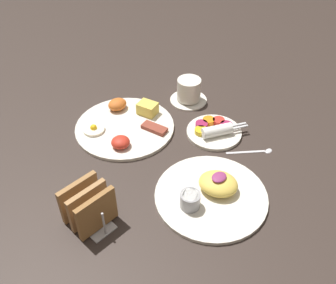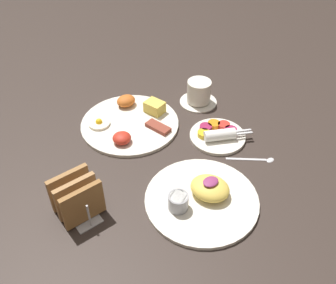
{
  "view_description": "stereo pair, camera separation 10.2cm",
  "coord_description": "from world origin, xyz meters",
  "px_view_note": "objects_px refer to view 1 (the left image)",
  "views": [
    {
      "loc": [
        -0.49,
        -0.5,
        0.7
      ],
      "look_at": [
        0.06,
        0.04,
        0.03
      ],
      "focal_mm": 40.0,
      "sensor_mm": 36.0,
      "label": 1
    },
    {
      "loc": [
        -0.41,
        -0.57,
        0.7
      ],
      "look_at": [
        0.06,
        0.04,
        0.03
      ],
      "focal_mm": 40.0,
      "sensor_mm": 36.0,
      "label": 2
    }
  ],
  "objects_px": {
    "plate_breakfast": "(125,125)",
    "toast_rack": "(88,207)",
    "plate_condiments": "(214,130)",
    "plate_foreground": "(211,193)",
    "coffee_cup": "(189,91)"
  },
  "relations": [
    {
      "from": "plate_breakfast",
      "to": "coffee_cup",
      "type": "height_order",
      "value": "coffee_cup"
    },
    {
      "from": "plate_breakfast",
      "to": "plate_condiments",
      "type": "height_order",
      "value": "plate_breakfast"
    },
    {
      "from": "plate_breakfast",
      "to": "plate_foreground",
      "type": "distance_m",
      "value": 0.36
    },
    {
      "from": "plate_condiments",
      "to": "toast_rack",
      "type": "distance_m",
      "value": 0.44
    },
    {
      "from": "plate_breakfast",
      "to": "plate_foreground",
      "type": "xyz_separation_m",
      "value": [
        -0.03,
        -0.36,
        0.0
      ]
    },
    {
      "from": "plate_breakfast",
      "to": "plate_foreground",
      "type": "relative_size",
      "value": 1.06
    },
    {
      "from": "plate_breakfast",
      "to": "coffee_cup",
      "type": "distance_m",
      "value": 0.24
    },
    {
      "from": "toast_rack",
      "to": "plate_condiments",
      "type": "bearing_deg",
      "value": -0.1
    },
    {
      "from": "plate_breakfast",
      "to": "plate_condiments",
      "type": "xyz_separation_m",
      "value": [
        0.16,
        -0.21,
        0.0
      ]
    },
    {
      "from": "plate_breakfast",
      "to": "toast_rack",
      "type": "relative_size",
      "value": 2.52
    },
    {
      "from": "plate_condiments",
      "to": "plate_foreground",
      "type": "distance_m",
      "value": 0.24
    },
    {
      "from": "plate_breakfast",
      "to": "toast_rack",
      "type": "xyz_separation_m",
      "value": [
        -0.28,
        -0.21,
        0.04
      ]
    },
    {
      "from": "plate_breakfast",
      "to": "toast_rack",
      "type": "height_order",
      "value": "toast_rack"
    },
    {
      "from": "plate_breakfast",
      "to": "toast_rack",
      "type": "distance_m",
      "value": 0.35
    },
    {
      "from": "plate_condiments",
      "to": "plate_foreground",
      "type": "relative_size",
      "value": 0.58
    }
  ]
}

